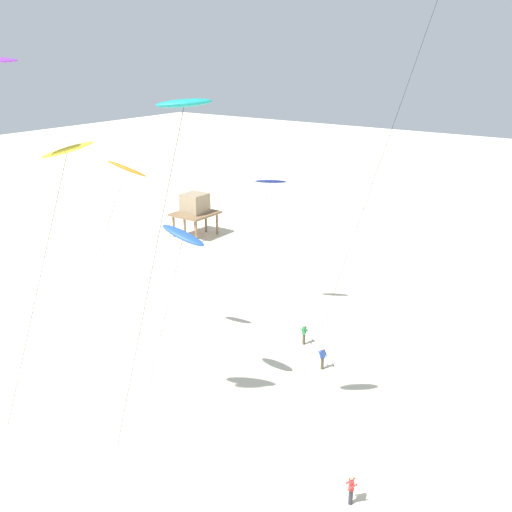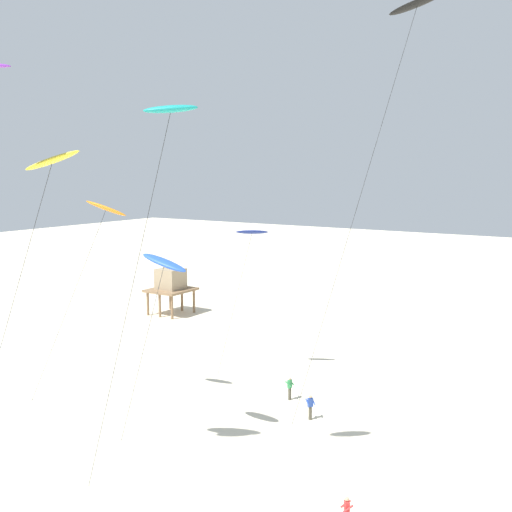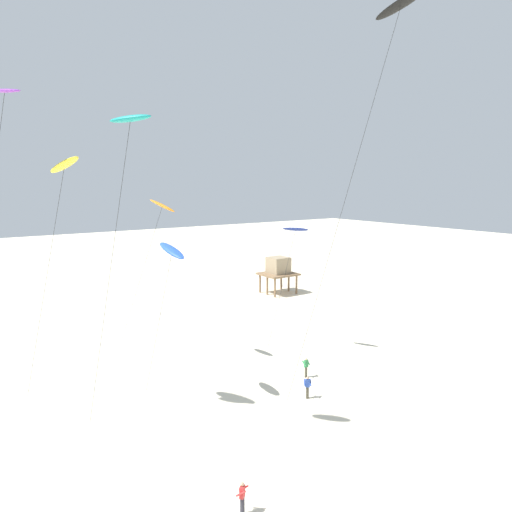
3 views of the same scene
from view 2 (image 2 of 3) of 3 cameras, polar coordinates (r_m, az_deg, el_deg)
ground_plane at (r=36.25m, az=7.29°, el=-19.11°), size 260.00×260.00×0.00m
kite_teal at (r=31.12m, az=-7.62°, el=12.47°), size 3.03×5.63×19.38m
kite_black at (r=40.46m, az=13.93°, el=20.43°), size 3.47×8.09×26.39m
kite_blue at (r=37.40m, az=-8.13°, el=-0.65°), size 1.73×4.22×11.59m
kite_orange at (r=44.03m, az=-13.15°, el=4.01°), size 3.30×7.04×14.40m
kite_yellow at (r=33.59m, az=-17.60°, el=7.89°), size 3.20×6.99×17.35m
kite_navy at (r=49.63m, az=-0.38°, el=2.02°), size 2.03×3.83×11.70m
kite_flyer_nearest at (r=46.74m, az=3.00°, el=-11.53°), size 0.56×0.53×1.67m
kite_flyer_furthest at (r=43.41m, az=4.82°, el=-13.10°), size 0.72×0.72×1.67m
stilt_house at (r=72.96m, az=-7.53°, el=-2.35°), size 4.78×4.38×5.15m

